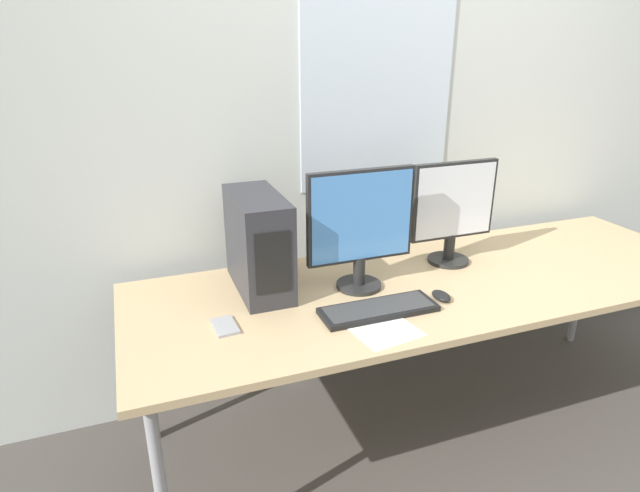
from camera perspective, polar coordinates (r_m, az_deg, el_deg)
name	(u,v)px	position (r m, az deg, el deg)	size (l,w,h in m)	color
ground_plane	(482,491)	(2.38, 16.90, -23.77)	(14.00, 14.00, 0.00)	#47423D
wall_back	(385,108)	(2.53, 6.92, 14.42)	(8.00, 0.07, 2.70)	silver
desk	(438,288)	(2.26, 12.49, -4.44)	(2.50, 0.84, 0.73)	tan
pc_tower	(258,243)	(2.06, -6.59, 0.33)	(0.18, 0.41, 0.38)	#2D2D33
monitor_main	(361,225)	(2.03, 4.36, 2.23)	(0.43, 0.18, 0.48)	black
monitor_right_near	(453,209)	(2.34, 14.00, 3.81)	(0.39, 0.18, 0.45)	black
keyboard	(378,309)	(1.95, 6.25, -6.73)	(0.43, 0.15, 0.02)	black
mouse	(441,296)	(2.08, 12.80, -5.21)	(0.06, 0.09, 0.03)	black
cell_phone	(225,326)	(1.87, -10.11, -8.43)	(0.08, 0.13, 0.01)	#99999E
paper_sheet_left	(376,324)	(1.88, 5.98, -8.24)	(0.25, 0.33, 0.00)	white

